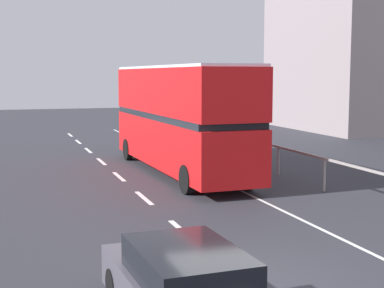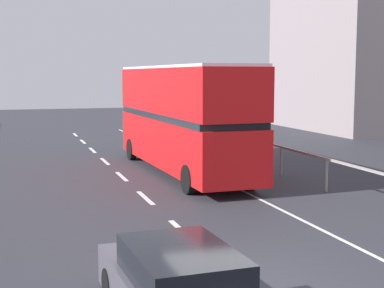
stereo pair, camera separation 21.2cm
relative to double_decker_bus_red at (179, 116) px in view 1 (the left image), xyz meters
name	(u,v)px [view 1 (the left image)]	position (x,y,z in m)	size (l,w,h in m)	color
ground_plane	(242,284)	(-2.55, -12.46, -2.39)	(73.82, 120.00, 0.10)	#2D2E35
lane_paint_markings	(199,191)	(-0.48, -3.81, -2.34)	(3.64, 46.00, 0.01)	silver
bridge_side_railing	(300,157)	(3.64, -3.46, -1.39)	(0.10, 42.00, 1.18)	gray
double_decker_bus_red	(179,116)	(0.00, 0.00, 0.00)	(2.80, 11.47, 4.38)	red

